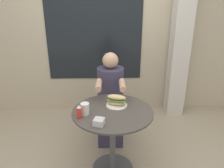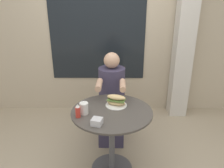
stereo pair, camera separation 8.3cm
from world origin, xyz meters
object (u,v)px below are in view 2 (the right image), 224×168
(cafe_table, at_px, (112,127))
(drink_cup, at_px, (84,108))
(condiment_bottle, at_px, (78,111))
(sandwich_on_plate, at_px, (116,101))
(diner_chair, at_px, (112,92))
(seated_diner, at_px, (112,104))

(cafe_table, distance_m, drink_cup, 0.37)
(cafe_table, bearing_deg, condiment_bottle, -157.78)
(cafe_table, bearing_deg, drink_cup, -166.63)
(sandwich_on_plate, bearing_deg, diner_chair, 93.41)
(sandwich_on_plate, xyz_separation_m, drink_cup, (-0.31, -0.18, 0.01))
(seated_diner, bearing_deg, sandwich_on_plate, 97.66)
(cafe_table, xyz_separation_m, sandwich_on_plate, (0.04, 0.11, 0.24))
(cafe_table, bearing_deg, sandwich_on_plate, 68.31)
(cafe_table, height_order, sandwich_on_plate, sandwich_on_plate)
(cafe_table, xyz_separation_m, diner_chair, (-0.00, 0.93, -0.02))
(sandwich_on_plate, height_order, condiment_bottle, condiment_bottle)
(diner_chair, relative_size, drink_cup, 7.52)
(diner_chair, height_order, condiment_bottle, diner_chair)
(seated_diner, xyz_separation_m, drink_cup, (-0.26, -0.65, 0.27))
(condiment_bottle, bearing_deg, cafe_table, 22.22)
(cafe_table, xyz_separation_m, seated_diner, (-0.01, 0.59, -0.03))
(drink_cup, bearing_deg, seated_diner, 68.25)
(cafe_table, xyz_separation_m, drink_cup, (-0.27, -0.06, 0.25))
(sandwich_on_plate, bearing_deg, drink_cup, -150.61)
(seated_diner, relative_size, drink_cup, 10.11)
(seated_diner, relative_size, condiment_bottle, 8.77)
(drink_cup, xyz_separation_m, condiment_bottle, (-0.05, -0.07, 0.01))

